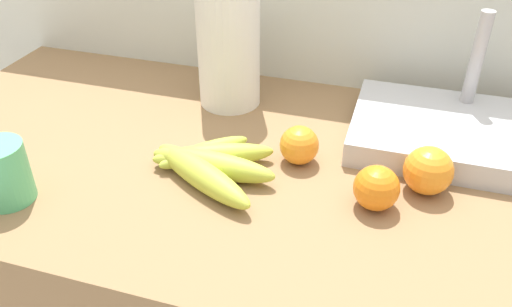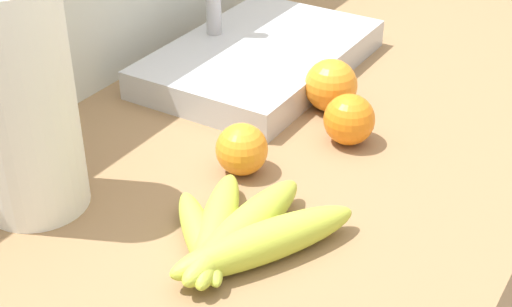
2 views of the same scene
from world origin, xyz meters
TOP-DOWN VIEW (x-y plane):
  - wall_back at (0.00, 0.35)m, footprint 1.94×0.06m
  - banana_bunch at (-0.18, -0.06)m, footprint 0.22×0.21m
  - orange_front at (0.08, -0.06)m, footprint 0.07×0.07m
  - orange_far_right at (-0.05, 0.02)m, footprint 0.06×0.06m
  - orange_center at (0.15, -0.00)m, footprint 0.07×0.07m
  - paper_towel_roll at (-0.23, 0.19)m, footprint 0.12×0.12m
  - sink_basin at (0.21, 0.15)m, footprint 0.38×0.25m
  - mug at (-0.45, -0.20)m, footprint 0.08×0.08m

SIDE VIEW (x-z plane):
  - wall_back at x=0.00m, z-range 0.00..1.30m
  - banana_bunch at x=-0.18m, z-range 0.93..0.97m
  - sink_basin at x=0.21m, z-range 0.85..1.06m
  - orange_far_right at x=-0.05m, z-range 0.93..1.00m
  - orange_front at x=0.08m, z-range 0.93..1.00m
  - orange_center at x=0.15m, z-range 0.93..1.01m
  - mug at x=-0.45m, z-range 0.93..1.03m
  - paper_towel_roll at x=-0.23m, z-range 0.92..1.21m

